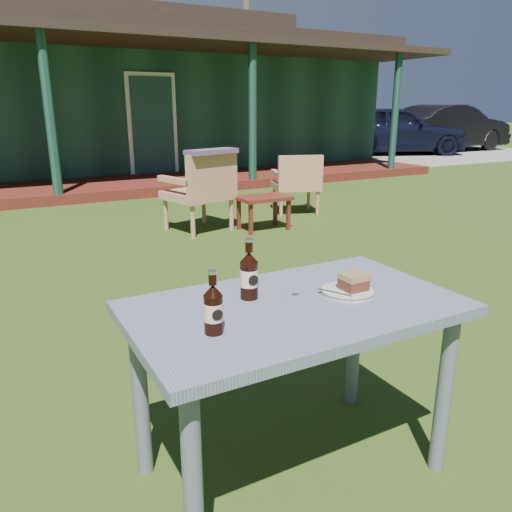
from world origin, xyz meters
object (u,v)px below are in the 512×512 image
plate (348,291)px  side_table (264,201)px  armchair_right (297,181)px  car_near (393,130)px  car_far (448,128)px  cola_bottle_near (249,275)px  cola_bottle_far (213,309)px  cafe_table (295,329)px  cake_slice (354,282)px  armchair_left (202,188)px

plate → side_table: bearing=65.2°
armchair_right → car_near: bearing=39.2°
car_far → cola_bottle_near: bearing=127.4°
car_near → plate: 13.94m
armchair_right → side_table: bearing=-145.4°
car_near → plate: car_near is taller
plate → cola_bottle_far: 0.60m
plate → cola_bottle_near: (-0.35, 0.13, 0.08)m
cola_bottle_near → armchair_right: bearing=54.8°
car_near → side_table: (-8.01, -6.43, -0.38)m
cafe_table → cake_slice: 0.29m
car_far → armchair_left: car_far is taller
cafe_table → plate: (0.23, -0.01, 0.11)m
car_near → cafe_table: (-9.91, -10.03, -0.10)m
cafe_table → armchair_right: armchair_right is taller
car_far → side_table: car_far is taller
cola_bottle_near → cola_bottle_far: bearing=-138.4°
cola_bottle_far → cola_bottle_near: bearing=41.6°
plate → armchair_right: 4.89m
plate → cola_bottle_near: 0.39m
plate → side_table: 3.99m
car_far → plate: bearing=128.6°
car_far → plate: 15.70m
cola_bottle_near → armchair_left: cola_bottle_near is taller
armchair_left → car_far: bearing=29.3°
cafe_table → side_table: cafe_table is taller
cafe_table → cola_bottle_near: (-0.12, 0.13, 0.19)m
car_near → car_far: same height
cake_slice → cola_bottle_near: 0.40m
armchair_left → side_table: bearing=-22.3°
armchair_left → side_table: size_ratio=1.51×
plate → cola_bottle_far: cola_bottle_far is taller
plate → car_near: bearing=46.0°
cola_bottle_far → plate: bearing=7.3°
plate → armchair_right: size_ratio=0.26×
car_near → cola_bottle_near: 14.10m
cafe_table → cola_bottle_far: 0.41m
cola_bottle_far → armchair_left: bearing=67.9°
car_near → car_far: size_ratio=0.97×
plate → armchair_right: bearing=59.1°
side_table → car_far: bearing=31.9°
car_far → cola_bottle_far: size_ratio=21.12×
plate → cola_bottle_near: size_ratio=0.89×
cafe_table → armchair_left: armchair_left is taller
cake_slice → cola_bottle_far: size_ratio=0.44×
armchair_right → side_table: 1.03m
cola_bottle_far → side_table: bearing=58.5°
car_near → armchair_right: bearing=151.2°
cake_slice → side_table: (1.64, 3.61, -0.42)m
plate → armchair_right: (2.51, 4.19, -0.28)m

